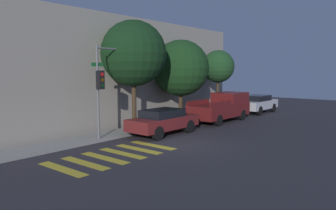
{
  "coord_description": "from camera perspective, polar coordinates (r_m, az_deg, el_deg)",
  "views": [
    {
      "loc": [
        -12.11,
        -9.35,
        3.5
      ],
      "look_at": [
        1.75,
        2.1,
        1.6
      ],
      "focal_mm": 35.0,
      "sensor_mm": 36.0,
      "label": 1
    }
  ],
  "objects": [
    {
      "name": "sedan_near_corner",
      "position": [
        17.88,
        -0.84,
        -2.76
      ],
      "size": [
        4.33,
        1.76,
        1.4
      ],
      "color": "maroon",
      "rests_on": "ground"
    },
    {
      "name": "tree_near_corner",
      "position": [
        18.66,
        -6.02,
        8.89
      ],
      "size": [
        3.7,
        3.7,
        6.31
      ],
      "color": "#42301E",
      "rests_on": "ground"
    },
    {
      "name": "sedan_middle",
      "position": [
        28.08,
        15.29,
        0.29
      ],
      "size": [
        4.4,
        1.83,
        1.47
      ],
      "color": "silver",
      "rests_on": "ground"
    },
    {
      "name": "crosswalk",
      "position": [
        13.86,
        -9.45,
        -8.67
      ],
      "size": [
        5.26,
        2.6,
        0.0
      ],
      "color": "gold",
      "rests_on": "ground"
    },
    {
      "name": "sidewalk",
      "position": [
        18.36,
        -8.13,
        -4.8
      ],
      "size": [
        26.0,
        1.61,
        0.14
      ],
      "primitive_type": "cube",
      "color": "gray",
      "rests_on": "ground"
    },
    {
      "name": "pickup_truck",
      "position": [
        22.96,
        9.37,
        -0.36
      ],
      "size": [
        5.21,
        2.02,
        1.94
      ],
      "color": "maroon",
      "rests_on": "ground"
    },
    {
      "name": "building_row",
      "position": [
        21.34,
        -15.93,
        5.46
      ],
      "size": [
        26.0,
        6.0,
        6.74
      ],
      "primitive_type": "cube",
      "color": "#A89E8E",
      "rests_on": "ground"
    },
    {
      "name": "ground_plane",
      "position": [
        15.7,
        1.85,
        -6.85
      ],
      "size": [
        60.0,
        60.0,
        0.0
      ],
      "primitive_type": "plane",
      "color": "#2D2B30"
    },
    {
      "name": "traffic_light_pole",
      "position": [
        16.55,
        -10.72,
        5.06
      ],
      "size": [
        2.42,
        0.56,
        4.74
      ],
      "color": "slate",
      "rests_on": "ground"
    },
    {
      "name": "tree_midblock",
      "position": [
        21.92,
        2.24,
        6.44
      ],
      "size": [
        3.74,
        3.74,
        5.54
      ],
      "color": "#42301E",
      "rests_on": "ground"
    },
    {
      "name": "tree_far_end",
      "position": [
        25.89,
        8.72,
        6.62
      ],
      "size": [
        2.52,
        2.52,
        5.08
      ],
      "color": "#4C3823",
      "rests_on": "ground"
    }
  ]
}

